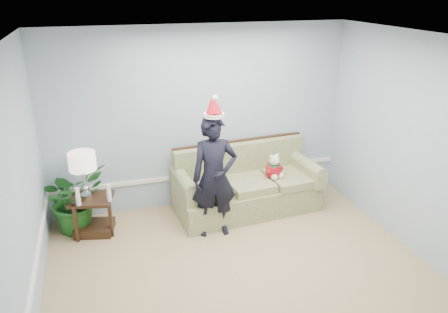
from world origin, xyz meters
name	(u,v)px	position (x,y,z in m)	size (l,w,h in m)	color
room_shell	(262,189)	(0.00, 0.00, 1.35)	(4.54, 5.04, 2.74)	tan
wainscot_trim	(133,228)	(-1.18, 1.18, 0.45)	(4.49, 4.99, 0.06)	white
sofa	(246,187)	(0.58, 2.06, 0.35)	(2.17, 1.07, 0.99)	#465528
side_table	(94,219)	(-1.65, 1.99, 0.21)	(0.64, 0.57, 0.53)	#312012
table_lamp	(82,163)	(-1.70, 2.06, 1.01)	(0.35, 0.35, 0.63)	silver
candle_pair	(94,195)	(-1.61, 1.82, 0.64)	(0.45, 0.06, 0.25)	silver
houseplant	(74,198)	(-1.88, 2.17, 0.47)	(0.84, 0.73, 0.93)	#1B571D
man	(214,177)	(-0.06, 1.52, 0.83)	(0.61, 0.40, 1.66)	black
santa_hat	(213,106)	(-0.06, 1.53, 1.79)	(0.26, 0.30, 0.31)	silver
teddy_bear	(274,169)	(0.97, 1.93, 0.65)	(0.28, 0.29, 0.37)	silver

